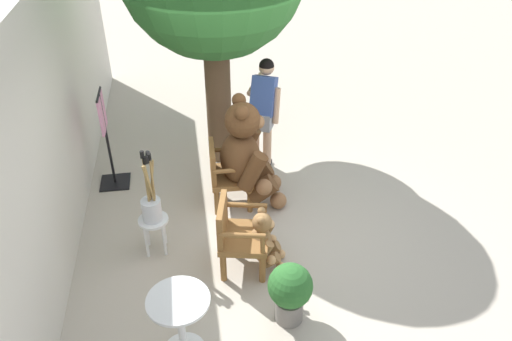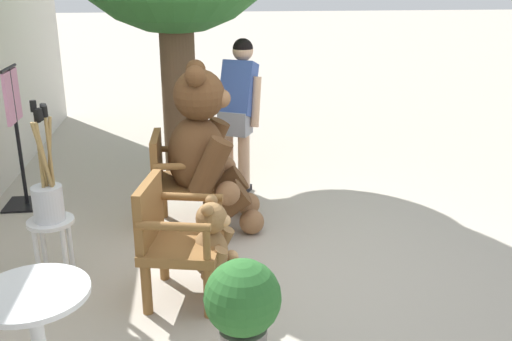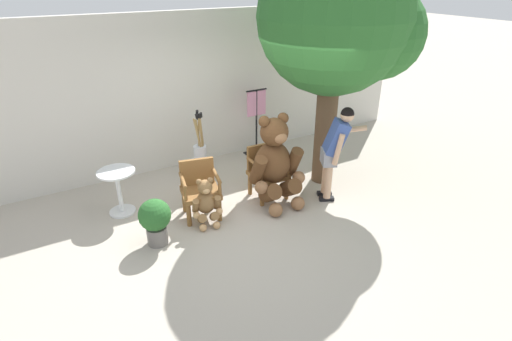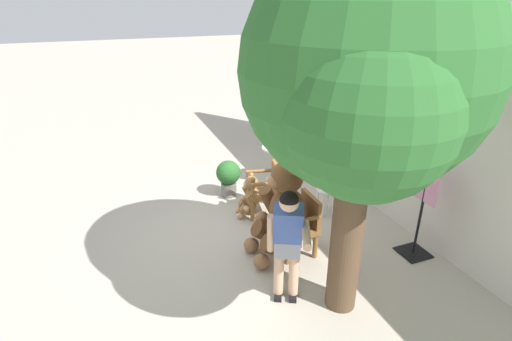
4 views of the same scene
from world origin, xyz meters
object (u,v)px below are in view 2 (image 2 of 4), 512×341
object	(u,v)px
teddy_bear_small	(216,250)
clothing_display_stand	(18,135)
potted_plant	(243,307)
teddy_bear_large	(206,149)
wooden_chair_left	(174,237)
white_stool	(52,233)
round_side_table	(38,338)
person_visitor	(238,104)
brush_bucket	(47,193)
wooden_chair_right	(177,179)

from	to	relation	value
teddy_bear_small	clothing_display_stand	world-z (taller)	clothing_display_stand
teddy_bear_small	potted_plant	size ratio (longest dim) A/B	1.08
teddy_bear_large	teddy_bear_small	bearing A→B (deg)	-179.07
wooden_chair_left	white_stool	bearing A→B (deg)	66.39
wooden_chair_left	teddy_bear_large	world-z (taller)	teddy_bear_large
round_side_table	potted_plant	xyz separation A→B (m)	(0.24, -1.05, -0.05)
wooden_chair_left	potted_plant	distance (m)	0.91
person_visitor	clothing_display_stand	distance (m)	2.14
teddy_bear_small	brush_bucket	world-z (taller)	brush_bucket
wooden_chair_right	round_side_table	bearing A→B (deg)	163.72
wooden_chair_right	brush_bucket	distance (m)	1.22
wooden_chair_right	clothing_display_stand	xyz separation A→B (m)	(0.68, 1.50, 0.26)
wooden_chair_right	teddy_bear_large	bearing A→B (deg)	-90.85
teddy_bear_large	round_side_table	bearing A→B (deg)	157.74
teddy_bear_small	brush_bucket	xyz separation A→B (m)	(0.42, 1.19, 0.31)
potted_plant	wooden_chair_left	bearing A→B (deg)	25.81
person_visitor	white_stool	bearing A→B (deg)	137.28
wooden_chair_left	person_visitor	size ratio (longest dim) A/B	0.55
person_visitor	clothing_display_stand	size ratio (longest dim) A/B	1.14
teddy_bear_large	person_visitor	bearing A→B (deg)	-22.15
wooden_chair_left	potted_plant	size ratio (longest dim) A/B	1.26
brush_bucket	wooden_chair_right	bearing A→B (deg)	-49.31
wooden_chair_right	teddy_bear_large	xyz separation A→B (m)	(-0.00, -0.26, 0.26)
wooden_chair_right	teddy_bear_large	world-z (taller)	teddy_bear_large
teddy_bear_small	potted_plant	xyz separation A→B (m)	(-0.80, -0.12, 0.04)
teddy_bear_small	person_visitor	xyz separation A→B (m)	(2.08, -0.34, 0.56)
potted_plant	clothing_display_stand	bearing A→B (deg)	35.37
person_visitor	clothing_display_stand	bearing A→B (deg)	95.42
wooden_chair_right	round_side_table	world-z (taller)	wooden_chair_right
white_stool	potted_plant	world-z (taller)	potted_plant
wooden_chair_right	clothing_display_stand	bearing A→B (deg)	65.76
brush_bucket	clothing_display_stand	world-z (taller)	clothing_display_stand
potted_plant	person_visitor	bearing A→B (deg)	-4.44
wooden_chair_left	person_visitor	distance (m)	2.20
wooden_chair_left	round_side_table	xyz separation A→B (m)	(-1.06, 0.65, -0.01)
potted_plant	clothing_display_stand	distance (m)	3.29
person_visitor	white_stool	world-z (taller)	person_visitor
wooden_chair_right	potted_plant	xyz separation A→B (m)	(-2.00, -0.40, -0.07)
white_stool	clothing_display_stand	distance (m)	1.61
potted_plant	round_side_table	bearing A→B (deg)	102.84
person_visitor	brush_bucket	bearing A→B (deg)	137.35
white_stool	round_side_table	world-z (taller)	round_side_table
brush_bucket	wooden_chair_left	bearing A→B (deg)	-113.75
teddy_bear_small	white_stool	size ratio (longest dim) A/B	1.60
wooden_chair_left	round_side_table	bearing A→B (deg)	148.22
wooden_chair_right	teddy_bear_small	size ratio (longest dim) A/B	1.17
round_side_table	wooden_chair_left	bearing A→B (deg)	-31.78
teddy_bear_large	potted_plant	xyz separation A→B (m)	(-1.99, -0.14, -0.33)
white_stool	teddy_bear_small	bearing A→B (deg)	-109.42
wooden_chair_left	round_side_table	size ratio (longest dim) A/B	1.19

